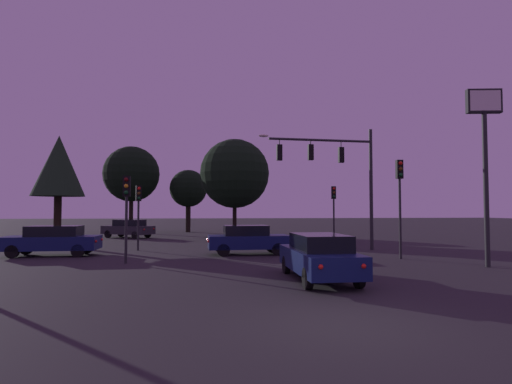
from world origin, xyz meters
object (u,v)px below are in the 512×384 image
(traffic_light_corner_right, at_px, (400,189))
(store_sign_illuminated, at_px, (485,137))
(traffic_light_far_side, at_px, (334,203))
(traffic_signal_mast_arm, at_px, (336,166))
(car_far_lane, at_px, (128,228))
(car_nearside_lane, at_px, (319,256))
(car_crossing_left, at_px, (248,239))
(tree_right_cluster, at_px, (188,189))
(car_crossing_right, at_px, (52,240))
(tree_left_far, at_px, (59,167))
(traffic_light_corner_left, at_px, (126,201))
(tree_behind_sign, at_px, (132,174))
(traffic_light_median, at_px, (139,204))
(tree_center_horizon, at_px, (235,174))

(traffic_light_corner_right, distance_m, store_sign_illuminated, 4.27)
(traffic_light_far_side, bearing_deg, traffic_signal_mast_arm, -106.22)
(traffic_light_corner_right, distance_m, car_far_lane, 23.04)
(car_nearside_lane, xyz_separation_m, car_crossing_left, (-1.53, 8.08, -0.00))
(traffic_light_corner_right, bearing_deg, tree_right_cluster, 113.73)
(car_crossing_left, distance_m, store_sign_illuminated, 11.85)
(traffic_light_corner_right, xyz_separation_m, car_crossing_right, (-16.93, 3.38, -2.53))
(tree_left_far, bearing_deg, car_crossing_left, -29.34)
(traffic_light_corner_left, bearing_deg, car_crossing_right, 140.67)
(traffic_signal_mast_arm, relative_size, car_far_lane, 1.54)
(traffic_light_corner_left, bearing_deg, car_nearside_lane, -35.56)
(traffic_light_corner_right, relative_size, tree_behind_sign, 0.53)
(car_nearside_lane, height_order, car_crossing_right, same)
(tree_right_cluster, bearing_deg, store_sign_illuminated, -64.83)
(traffic_signal_mast_arm, distance_m, tree_right_cluster, 22.82)
(tree_behind_sign, relative_size, tree_right_cluster, 1.36)
(car_crossing_left, bearing_deg, tree_right_cluster, 100.25)
(traffic_light_median, relative_size, car_crossing_left, 0.86)
(traffic_signal_mast_arm, distance_m, tree_center_horizon, 11.39)
(traffic_light_corner_right, height_order, traffic_light_median, traffic_light_corner_right)
(traffic_light_corner_right, xyz_separation_m, store_sign_illuminated, (2.20, -3.06, 2.01))
(traffic_light_median, xyz_separation_m, traffic_light_far_side, (12.91, 3.90, 0.19))
(traffic_light_corner_right, height_order, tree_behind_sign, tree_behind_sign)
(traffic_light_corner_right, height_order, tree_right_cluster, tree_right_cluster)
(traffic_signal_mast_arm, bearing_deg, traffic_light_corner_left, -157.91)
(car_far_lane, distance_m, store_sign_illuminated, 27.03)
(traffic_light_far_side, distance_m, car_crossing_left, 9.86)
(tree_center_horizon, bearing_deg, car_crossing_right, -132.18)
(car_crossing_right, bearing_deg, tree_behind_sign, 89.86)
(tree_left_far, distance_m, tree_center_horizon, 12.91)
(traffic_light_median, relative_size, store_sign_illuminated, 0.51)
(car_nearside_lane, bearing_deg, traffic_light_median, 124.67)
(car_nearside_lane, height_order, tree_left_far, tree_left_far)
(traffic_light_corner_left, xyz_separation_m, car_crossing_right, (-4.27, 3.50, -1.92))
(traffic_signal_mast_arm, height_order, tree_right_cluster, traffic_signal_mast_arm)
(traffic_signal_mast_arm, distance_m, traffic_light_corner_left, 12.03)
(car_nearside_lane, bearing_deg, car_crossing_left, 100.70)
(traffic_light_median, distance_m, tree_behind_sign, 19.85)
(car_far_lane, xyz_separation_m, tree_right_cluster, (4.58, 8.40, 3.79))
(store_sign_illuminated, bearing_deg, car_far_lane, 132.02)
(traffic_light_far_side, height_order, car_far_lane, traffic_light_far_side)
(traffic_signal_mast_arm, height_order, traffic_light_corner_right, traffic_signal_mast_arm)
(car_nearside_lane, distance_m, tree_center_horizon, 20.26)
(traffic_light_corner_right, relative_size, store_sign_illuminated, 0.64)
(traffic_signal_mast_arm, bearing_deg, car_nearside_lane, -111.60)
(store_sign_illuminated, bearing_deg, traffic_light_corner_left, 168.82)
(car_crossing_right, relative_size, tree_behind_sign, 0.52)
(traffic_light_corner_right, relative_size, car_crossing_left, 1.09)
(car_crossing_right, bearing_deg, traffic_light_far_side, 20.40)
(tree_center_horizon, bearing_deg, tree_left_far, -157.18)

